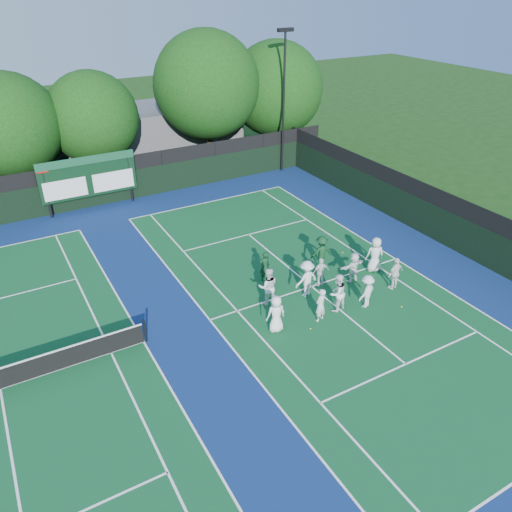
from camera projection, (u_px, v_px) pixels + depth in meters
ground at (324, 297)px, 23.64m from camera, size 120.00×120.00×0.00m
court_apron at (199, 324)px, 21.83m from camera, size 34.00×32.00×0.01m
near_court at (312, 286)px, 24.39m from camera, size 11.05×23.85×0.01m
left_court at (0, 389)px, 18.40m from camera, size 11.05×23.85×0.01m
back_fence at (104, 184)px, 32.49m from camera, size 34.00×0.08×3.00m
divider_fence_right at (446, 222)px, 27.58m from camera, size 0.08×32.00×3.00m
scoreboard at (88, 177)px, 31.33m from camera, size 6.00×0.21×3.55m
clubhouse at (127, 136)px, 39.94m from camera, size 18.00×6.00×4.00m
light_pole_right at (284, 86)px, 35.60m from camera, size 1.20×0.30×10.12m
tree_b at (12, 128)px, 31.59m from camera, size 6.61×6.61×8.29m
tree_c at (95, 120)px, 33.88m from camera, size 6.19×6.19×7.94m
tree_d at (208, 88)px, 36.91m from camera, size 7.85×7.85×10.09m
tree_e at (277, 91)px, 39.91m from camera, size 7.47×7.47×9.04m
tennis_ball_0 at (310, 329)px, 21.48m from camera, size 0.07×0.07×0.07m
tennis_ball_1 at (342, 252)px, 27.31m from camera, size 0.07×0.07×0.07m
tennis_ball_2 at (401, 307)px, 22.88m from camera, size 0.07×0.07×0.07m
tennis_ball_3 at (270, 296)px, 23.62m from camera, size 0.07×0.07×0.07m
player_front_0 at (276, 314)px, 21.01m from camera, size 0.89×0.62×1.73m
player_front_1 at (321, 305)px, 21.67m from camera, size 0.68×0.55×1.61m
player_front_2 at (337, 293)px, 22.29m from camera, size 1.00×0.84×1.85m
player_front_3 at (367, 291)px, 22.59m from camera, size 1.19×0.91×1.62m
player_front_4 at (395, 273)px, 23.89m from camera, size 1.03×0.54×1.67m
player_back_0 at (268, 287)px, 22.69m from camera, size 1.11×0.99×1.88m
player_back_1 at (306, 278)px, 23.33m from camera, size 1.24×0.78×1.83m
player_back_2 at (321, 272)px, 24.16m from camera, size 0.92×0.45×1.51m
player_back_3 at (354, 267)px, 24.50m from camera, size 1.49×0.59×1.57m
player_back_4 at (375, 255)px, 25.27m from camera, size 1.07×0.89×1.88m
coach_left at (265, 266)px, 24.53m from camera, size 0.59×0.39×1.60m
coach_right at (321, 252)px, 25.61m from camera, size 1.25×0.86×1.77m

